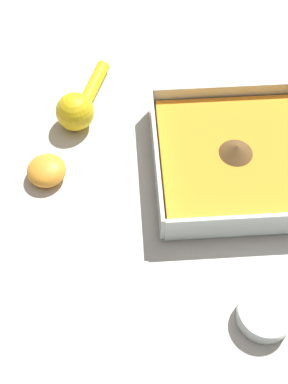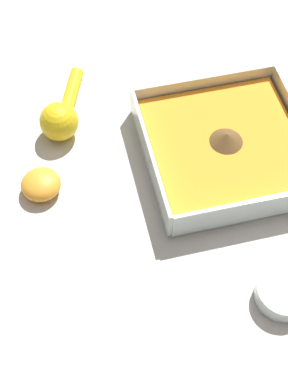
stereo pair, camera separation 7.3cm
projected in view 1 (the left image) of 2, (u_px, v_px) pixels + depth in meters
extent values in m
plane|color=beige|center=(208.00, 168.00, 0.87)|extent=(4.00, 4.00, 0.00)
cube|color=silver|center=(233.00, 167.00, 0.87)|extent=(0.26, 0.26, 0.01)
cube|color=silver|center=(156.00, 160.00, 0.84)|extent=(0.26, 0.01, 0.05)
cube|color=silver|center=(249.00, 225.00, 0.77)|extent=(0.01, 0.25, 0.05)
cube|color=silver|center=(224.00, 97.00, 0.91)|extent=(0.01, 0.25, 0.05)
cube|color=orange|center=(235.00, 160.00, 0.85)|extent=(0.24, 0.24, 0.03)
cone|color=brown|center=(237.00, 151.00, 0.83)|extent=(0.05, 0.05, 0.02)
cylinder|color=silver|center=(265.00, 314.00, 0.72)|extent=(0.08, 0.08, 0.03)
cylinder|color=brown|center=(264.00, 314.00, 0.72)|extent=(0.07, 0.07, 0.02)
sphere|color=yellow|center=(75.00, 112.00, 0.89)|extent=(0.06, 0.06, 0.06)
cylinder|color=yellow|center=(94.00, 85.00, 0.96)|extent=(0.11, 0.06, 0.02)
ellipsoid|color=orange|center=(47.00, 170.00, 0.85)|extent=(0.06, 0.06, 0.03)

